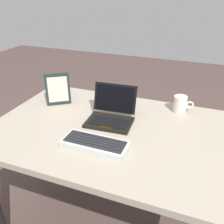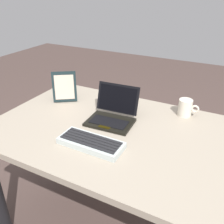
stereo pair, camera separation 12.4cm
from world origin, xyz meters
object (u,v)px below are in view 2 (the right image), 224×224
at_px(external_keyboard, 91,143).
at_px(coffee_mug, 185,108).
at_px(laptop_front, 112,115).
at_px(photo_frame, 64,87).

relative_size(external_keyboard, coffee_mug, 2.68).
height_order(external_keyboard, coffee_mug, coffee_mug).
relative_size(laptop_front, external_keyboard, 0.82).
xyz_separation_m(external_keyboard, coffee_mug, (0.32, 0.49, 0.03)).
bearing_deg(laptop_front, photo_frame, 166.53).
relative_size(laptop_front, photo_frame, 1.33).
xyz_separation_m(laptop_front, photo_frame, (-0.38, 0.09, 0.06)).
distance_m(photo_frame, coffee_mug, 0.74).
xyz_separation_m(laptop_front, coffee_mug, (0.34, 0.24, 0.01)).
xyz_separation_m(external_keyboard, photo_frame, (-0.40, 0.34, 0.08)).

